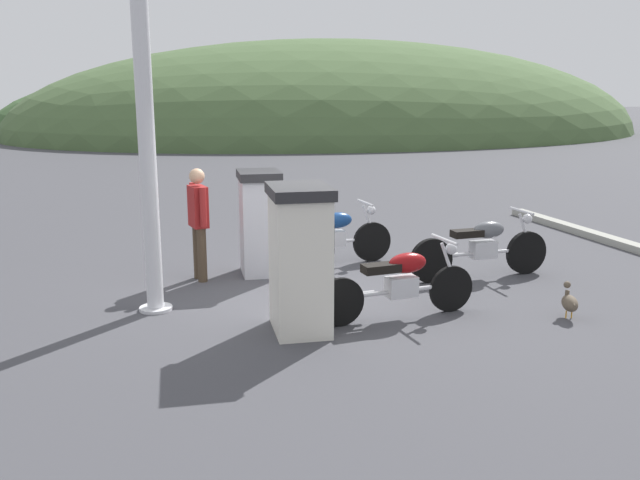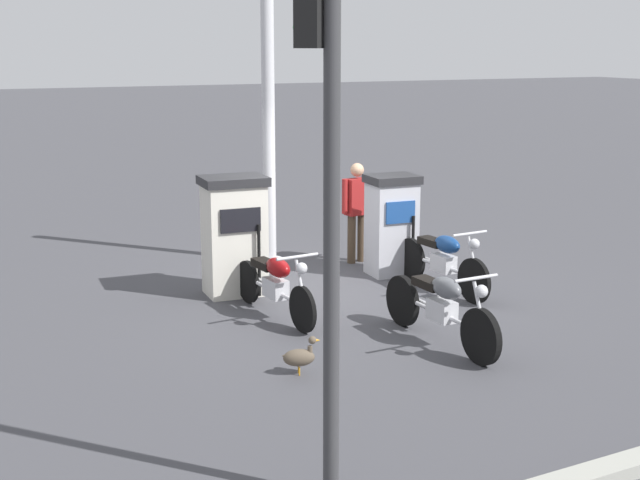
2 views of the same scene
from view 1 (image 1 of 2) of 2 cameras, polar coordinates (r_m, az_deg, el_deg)
The scene contains 11 objects.
ground_plane at distance 9.08m, azimuth -0.81°, elevation -4.56°, with size 120.00×120.00×0.00m, color #424247.
fuel_pump_near at distance 7.60m, azimuth -1.64°, elevation -1.52°, with size 0.73×0.91×1.64m.
fuel_pump_far at distance 9.97m, azimuth -4.97°, elevation 1.49°, with size 0.66×0.75×1.50m.
motorcycle_near_pump at distance 8.14m, azimuth 6.64°, elevation -3.34°, with size 2.01×0.56×0.92m.
motorcycle_far_pump at distance 10.45m, azimuth 0.95°, elevation 0.40°, with size 2.02×0.56×0.95m.
motorcycle_extra at distance 10.03m, azimuth 13.20°, elevation -0.57°, with size 2.15×0.56×0.95m.
attendant_person at distance 9.71m, azimuth -9.98°, elevation 1.85°, with size 0.27×0.58×1.57m.
wandering_duck at distance 8.67m, azimuth 19.87°, elevation -4.83°, with size 0.26×0.40×0.41m.
canopy_support_pole at distance 8.33m, azimuth -14.12°, elevation 8.49°, with size 0.40×0.40×4.43m.
distant_hill_main at distance 41.98m, azimuth 0.18°, elevation 9.14°, with size 37.19×19.69×8.57m.
distant_hill_secondary at distance 38.58m, azimuth 1.30°, elevation 8.81°, with size 34.41×22.21×9.97m.
Camera 1 is at (-2.14, -8.39, 2.72)m, focal length 38.85 mm.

